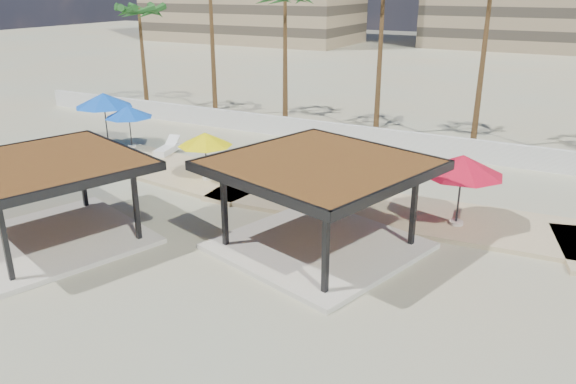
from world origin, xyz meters
name	(u,v)px	position (x,y,z in m)	size (l,w,h in m)	color
ground	(266,276)	(0.00, 0.00, 0.00)	(200.00, 200.00, 0.00)	tan
promenade	(398,207)	(2.00, 7.67, 0.06)	(44.45, 7.97, 0.24)	#C6B284
boundary_wall	(410,142)	(0.00, 16.00, 0.60)	(56.00, 0.30, 1.20)	silver
pavilion_central	(319,197)	(0.64, 2.62, 1.96)	(8.05, 8.05, 3.28)	beige
pavilion_west	(48,194)	(-8.15, -1.39, 1.86)	(7.80, 7.80, 3.12)	beige
umbrella_a	(104,100)	(-15.97, 9.20, 2.69)	(4.15, 4.15, 2.92)	beige
umbrella_b	(205,139)	(-7.02, 6.55, 2.14)	(2.84, 2.84, 2.28)	beige
umbrella_c	(463,165)	(4.60, 6.70, 2.57)	(3.83, 3.83, 2.78)	beige
umbrella_f	(128,112)	(-14.08, 9.12, 2.21)	(3.23, 3.23, 2.36)	beige
lounger_a	(167,149)	(-11.62, 9.23, 0.36)	(1.06, 2.12, 0.77)	white
palm_a	(139,14)	(-21.00, 18.30, 6.85)	(3.00, 3.00, 7.94)	brown
palm_c	(285,1)	(-9.00, 18.10, 7.88)	(3.00, 3.00, 9.02)	brown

